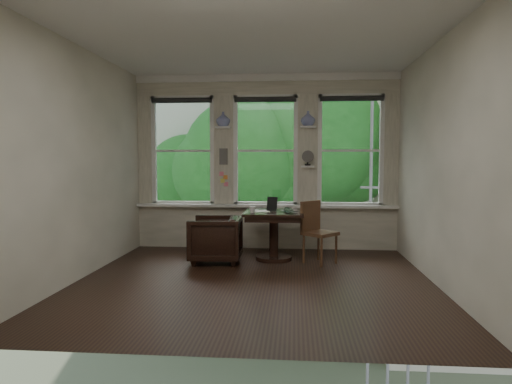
# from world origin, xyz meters

# --- Properties ---
(ground) EXTENTS (4.50, 4.50, 0.00)m
(ground) POSITION_xyz_m (0.00, 0.00, 0.00)
(ground) COLOR black
(ground) RESTS_ON ground
(ceiling) EXTENTS (4.50, 4.50, 0.00)m
(ceiling) POSITION_xyz_m (0.00, 0.00, 3.00)
(ceiling) COLOR silver
(ceiling) RESTS_ON ground
(wall_back) EXTENTS (4.50, 0.00, 4.50)m
(wall_back) POSITION_xyz_m (0.00, 2.25, 1.50)
(wall_back) COLOR silver
(wall_back) RESTS_ON ground
(wall_front) EXTENTS (4.50, 0.00, 4.50)m
(wall_front) POSITION_xyz_m (0.00, -2.25, 1.50)
(wall_front) COLOR silver
(wall_front) RESTS_ON ground
(wall_left) EXTENTS (0.00, 4.50, 4.50)m
(wall_left) POSITION_xyz_m (-2.25, 0.00, 1.50)
(wall_left) COLOR silver
(wall_left) RESTS_ON ground
(wall_right) EXTENTS (0.00, 4.50, 4.50)m
(wall_right) POSITION_xyz_m (2.25, 0.00, 1.50)
(wall_right) COLOR silver
(wall_right) RESTS_ON ground
(window_left) EXTENTS (1.10, 0.12, 1.90)m
(window_left) POSITION_xyz_m (-1.45, 2.25, 1.70)
(window_left) COLOR white
(window_left) RESTS_ON ground
(window_center) EXTENTS (1.10, 0.12, 1.90)m
(window_center) POSITION_xyz_m (0.00, 2.25, 1.70)
(window_center) COLOR white
(window_center) RESTS_ON ground
(window_right) EXTENTS (1.10, 0.12, 1.90)m
(window_right) POSITION_xyz_m (1.45, 2.25, 1.70)
(window_right) COLOR white
(window_right) RESTS_ON ground
(shelf_left) EXTENTS (0.26, 0.16, 0.03)m
(shelf_left) POSITION_xyz_m (-0.72, 2.15, 2.10)
(shelf_left) COLOR white
(shelf_left) RESTS_ON ground
(shelf_right) EXTENTS (0.26, 0.16, 0.03)m
(shelf_right) POSITION_xyz_m (0.72, 2.15, 2.10)
(shelf_right) COLOR white
(shelf_right) RESTS_ON ground
(intercom) EXTENTS (0.14, 0.06, 0.28)m
(intercom) POSITION_xyz_m (-0.72, 2.18, 1.60)
(intercom) COLOR #59544F
(intercom) RESTS_ON ground
(sticky_notes) EXTENTS (0.16, 0.01, 0.24)m
(sticky_notes) POSITION_xyz_m (-0.72, 2.19, 1.25)
(sticky_notes) COLOR pink
(sticky_notes) RESTS_ON ground
(desk_fan) EXTENTS (0.20, 0.20, 0.24)m
(desk_fan) POSITION_xyz_m (0.72, 2.13, 1.53)
(desk_fan) COLOR #59544F
(desk_fan) RESTS_ON ground
(vase_left) EXTENTS (0.24, 0.24, 0.25)m
(vase_left) POSITION_xyz_m (-0.72, 2.15, 2.24)
(vase_left) COLOR white
(vase_left) RESTS_ON shelf_left
(vase_right) EXTENTS (0.24, 0.24, 0.25)m
(vase_right) POSITION_xyz_m (0.72, 2.15, 2.24)
(vase_right) COLOR white
(vase_right) RESTS_ON shelf_right
(table) EXTENTS (0.90, 0.90, 0.75)m
(table) POSITION_xyz_m (0.19, 1.30, 0.38)
(table) COLOR black
(table) RESTS_ON ground
(armchair_left) EXTENTS (0.79, 0.76, 0.70)m
(armchair_left) POSITION_xyz_m (-0.68, 1.04, 0.35)
(armchair_left) COLOR black
(armchair_left) RESTS_ON ground
(cushion_red) EXTENTS (0.45, 0.45, 0.06)m
(cushion_red) POSITION_xyz_m (-0.68, 1.04, 0.45)
(cushion_red) COLOR maroon
(cushion_red) RESTS_ON armchair_left
(side_chair_right) EXTENTS (0.59, 0.59, 0.92)m
(side_chair_right) POSITION_xyz_m (0.89, 1.10, 0.46)
(side_chair_right) COLOR #432817
(side_chair_right) RESTS_ON ground
(laptop) EXTENTS (0.36, 0.33, 0.02)m
(laptop) POSITION_xyz_m (0.41, 1.14, 0.76)
(laptop) COLOR black
(laptop) RESTS_ON table
(mug) EXTENTS (0.13, 0.13, 0.10)m
(mug) POSITION_xyz_m (-0.12, 1.09, 0.80)
(mug) COLOR white
(mug) RESTS_ON table
(drinking_glass) EXTENTS (0.14, 0.14, 0.09)m
(drinking_glass) POSITION_xyz_m (0.41, 1.06, 0.79)
(drinking_glass) COLOR white
(drinking_glass) RESTS_ON table
(tablet) EXTENTS (0.17, 0.11, 0.22)m
(tablet) POSITION_xyz_m (0.16, 1.37, 0.86)
(tablet) COLOR black
(tablet) RESTS_ON table
(papers) EXTENTS (0.27, 0.33, 0.00)m
(papers) POSITION_xyz_m (0.00, 1.34, 0.75)
(papers) COLOR silver
(papers) RESTS_ON table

